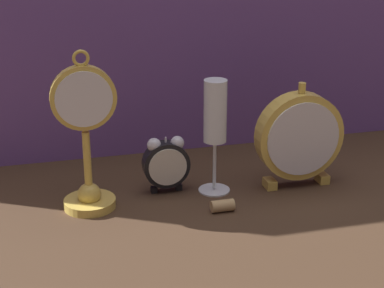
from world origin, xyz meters
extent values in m
plane|color=#422D1E|center=(0.00, 0.00, 0.00)|extent=(4.00, 4.00, 0.00)
cylinder|color=gold|center=(-0.20, 0.08, 0.01)|extent=(0.10, 0.10, 0.02)
sphere|color=gold|center=(-0.20, 0.08, 0.03)|extent=(0.04, 0.04, 0.04)
cylinder|color=gold|center=(-0.20, 0.08, 0.08)|extent=(0.01, 0.01, 0.13)
cylinder|color=gold|center=(-0.20, 0.08, 0.21)|extent=(0.12, 0.02, 0.12)
cylinder|color=silver|center=(-0.20, 0.07, 0.21)|extent=(0.10, 0.00, 0.10)
torus|color=gold|center=(-0.20, 0.08, 0.28)|extent=(0.03, 0.01, 0.03)
cube|color=black|center=(-0.07, 0.11, 0.01)|extent=(0.01, 0.01, 0.01)
cube|color=black|center=(-0.02, 0.11, 0.01)|extent=(0.01, 0.01, 0.01)
cylinder|color=black|center=(-0.04, 0.11, 0.06)|extent=(0.09, 0.03, 0.09)
cylinder|color=beige|center=(-0.04, 0.09, 0.06)|extent=(0.07, 0.00, 0.07)
sphere|color=silver|center=(-0.07, 0.11, 0.10)|extent=(0.03, 0.03, 0.03)
sphere|color=silver|center=(-0.02, 0.11, 0.10)|extent=(0.03, 0.03, 0.03)
cylinder|color=silver|center=(-0.04, 0.11, 0.10)|extent=(0.00, 0.00, 0.02)
cube|color=gold|center=(0.16, 0.07, 0.01)|extent=(0.02, 0.03, 0.02)
cube|color=gold|center=(0.27, 0.07, 0.01)|extent=(0.02, 0.03, 0.02)
cylinder|color=gold|center=(0.21, 0.07, 0.10)|extent=(0.17, 0.04, 0.17)
cylinder|color=silver|center=(0.21, 0.05, 0.10)|extent=(0.15, 0.00, 0.15)
cylinder|color=gold|center=(0.21, 0.07, 0.20)|extent=(0.01, 0.01, 0.02)
cylinder|color=silver|center=(0.05, 0.09, 0.00)|extent=(0.06, 0.06, 0.01)
cylinder|color=silver|center=(0.05, 0.09, 0.05)|extent=(0.01, 0.01, 0.10)
cylinder|color=white|center=(0.05, 0.09, 0.16)|extent=(0.04, 0.04, 0.12)
cylinder|color=#DBC675|center=(0.05, 0.09, 0.14)|extent=(0.04, 0.04, 0.08)
cylinder|color=tan|center=(0.04, 0.00, 0.01)|extent=(0.04, 0.02, 0.02)
camera|label=1|loc=(-0.28, -1.00, 0.53)|focal=60.00mm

